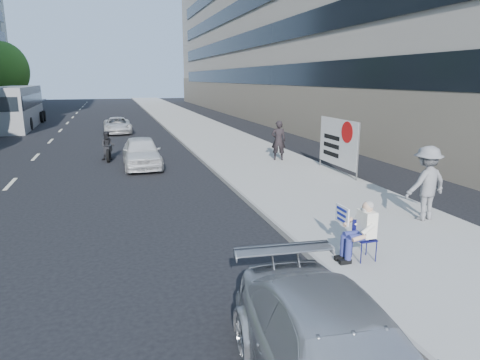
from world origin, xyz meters
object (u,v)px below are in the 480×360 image
object	(u,v)px
bus	(17,107)
protest_banner	(338,142)
jogger	(426,183)
seated_protester	(360,227)
white_sedan_near	(142,152)
white_sedan_far	(117,125)
pedestrian_woman	(278,140)
motorcycle	(108,147)

from	to	relation	value
bus	protest_banner	bearing A→B (deg)	-57.41
bus	jogger	bearing A→B (deg)	-64.25
seated_protester	jogger	distance (m)	3.71
white_sedan_near	white_sedan_far	world-z (taller)	white_sedan_near
white_sedan_far	bus	bearing A→B (deg)	139.39
pedestrian_woman	white_sedan_far	xyz separation A→B (m)	(-7.13, 14.07, -0.51)
seated_protester	motorcycle	world-z (taller)	seated_protester
seated_protester	white_sedan_far	distance (m)	25.74
jogger	motorcycle	bearing A→B (deg)	-64.73
white_sedan_far	bus	world-z (taller)	bus
white_sedan_near	seated_protester	bearing A→B (deg)	-72.95
pedestrian_woman	motorcycle	bearing A→B (deg)	-2.88
protest_banner	pedestrian_woman	bearing A→B (deg)	111.31
white_sedan_near	white_sedan_far	distance (m)	13.21
seated_protester	pedestrian_woman	xyz separation A→B (m)	(2.60, 11.26, 0.21)
white_sedan_near	jogger	bearing A→B (deg)	-56.05
seated_protester	jogger	size ratio (longest dim) A/B	0.64
seated_protester	bus	bearing A→B (deg)	111.18
pedestrian_woman	protest_banner	distance (m)	3.56
pedestrian_woman	white_sedan_far	size ratio (longest dim) A/B	0.45
jogger	white_sedan_near	world-z (taller)	jogger
white_sedan_near	motorcycle	xyz separation A→B (m)	(-1.47, 2.22, -0.05)
protest_banner	bus	bearing A→B (deg)	124.26
motorcycle	white_sedan_far	bearing A→B (deg)	94.24
protest_banner	motorcycle	world-z (taller)	protest_banner
pedestrian_woman	protest_banner	world-z (taller)	protest_banner
seated_protester	protest_banner	bearing A→B (deg)	63.93
protest_banner	white_sedan_near	distance (m)	8.70
seated_protester	pedestrian_woman	distance (m)	11.56
pedestrian_woman	white_sedan_far	distance (m)	15.79
pedestrian_woman	protest_banner	size ratio (longest dim) A/B	0.61
jogger	protest_banner	xyz separation A→B (m)	(0.70, 6.08, 0.23)
seated_protester	protest_banner	world-z (taller)	protest_banner
protest_banner	bus	xyz separation A→B (m)	(-16.17, 23.74, 0.23)
jogger	motorcycle	distance (m)	15.04
pedestrian_woman	white_sedan_near	size ratio (longest dim) A/B	0.46
seated_protester	motorcycle	xyz separation A→B (m)	(-5.17, 14.36, -0.24)
white_sedan_far	jogger	bearing A→B (deg)	-73.00
protest_banner	white_sedan_far	distance (m)	19.33
pedestrian_woman	motorcycle	size ratio (longest dim) A/B	0.91
jogger	white_sedan_near	xyz separation A→B (m)	(-6.89, 10.27, -0.48)
white_sedan_far	motorcycle	bearing A→B (deg)	-94.56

